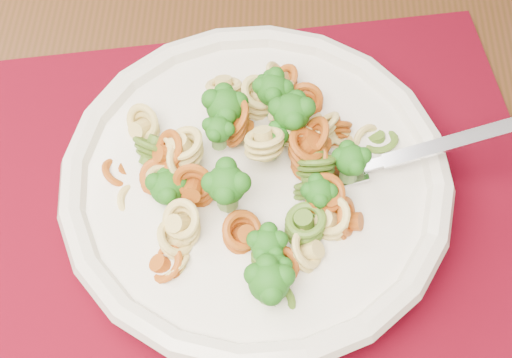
{
  "coord_description": "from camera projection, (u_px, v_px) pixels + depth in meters",
  "views": [
    {
      "loc": [
        0.4,
        -0.14,
        1.22
      ],
      "look_at": [
        0.38,
        0.12,
        0.77
      ],
      "focal_mm": 50.0,
      "sensor_mm": 36.0,
      "label": 1
    }
  ],
  "objects": [
    {
      "name": "pasta_bowl",
      "position": [
        256.0,
        185.0,
        0.52
      ],
      "size": [
        0.28,
        0.28,
        0.05
      ],
      "color": "white",
      "rests_on": "placemat"
    },
    {
      "name": "fork",
      "position": [
        349.0,
        171.0,
        0.51
      ],
      "size": [
        0.18,
        0.06,
        0.08
      ],
      "primitive_type": null,
      "rotation": [
        0.0,
        -0.35,
        0.2
      ],
      "color": "silver",
      "rests_on": "pasta_bowl"
    },
    {
      "name": "pasta_broccoli_heap",
      "position": [
        256.0,
        175.0,
        0.51
      ],
      "size": [
        0.24,
        0.24,
        0.06
      ],
      "primitive_type": null,
      "color": "#DFC36E",
      "rests_on": "pasta_bowl"
    },
    {
      "name": "placemat",
      "position": [
        243.0,
        216.0,
        0.54
      ],
      "size": [
        0.53,
        0.45,
        0.0
      ],
      "primitive_type": "cube",
      "rotation": [
        0.0,
        0.0,
        0.22
      ],
      "color": "#580311",
      "rests_on": "dining_table"
    },
    {
      "name": "dining_table",
      "position": [
        260.0,
        133.0,
        0.72
      ],
      "size": [
        1.3,
        0.87,
        0.73
      ],
      "rotation": [
        0.0,
        0.0,
        0.05
      ],
      "color": "#492814",
      "rests_on": "ground"
    }
  ]
}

